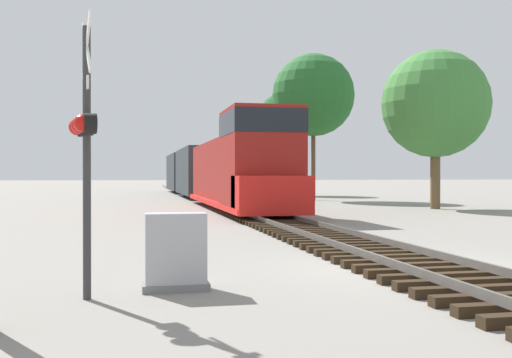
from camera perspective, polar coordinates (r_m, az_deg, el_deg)
ground_plane at (r=12.39m, az=14.41°, el=-8.26°), size 400.00×400.00×0.00m
rail_track_bed at (r=12.37m, az=14.41°, el=-7.64°), size 2.60×160.00×0.31m
freight_train at (r=44.98m, az=-4.95°, el=0.65°), size 3.00×47.01×4.65m
crossing_signal_near at (r=9.29m, az=-16.00°, el=4.13°), size 0.48×1.02×4.25m
relay_cabinet at (r=9.80m, az=-7.66°, el=-6.94°), size 1.07×0.53×1.25m
tree_far_right at (r=34.35m, az=16.72°, el=6.83°), size 5.86×5.86×8.67m
tree_mid_background at (r=44.51m, az=5.48°, el=7.94°), size 6.04×6.04×10.74m
tree_deep_background at (r=55.35m, az=2.70°, el=5.63°), size 5.01×5.01×9.44m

